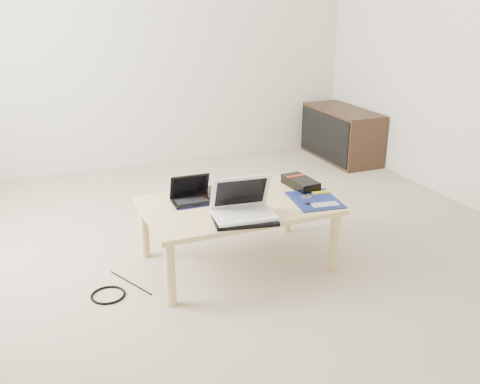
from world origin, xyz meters
name	(u,v)px	position (x,y,z in m)	size (l,w,h in m)	color
ground	(228,248)	(0.00, 0.00, 0.00)	(4.00, 4.00, 0.00)	#AB9D8B
coffee_table	(237,210)	(-0.02, -0.21, 0.35)	(1.10, 0.70, 0.40)	#D8C282
media_cabinet	(341,134)	(1.77, 1.45, 0.25)	(0.41, 0.90, 0.50)	#3D2819
book	(226,192)	(-0.03, -0.06, 0.42)	(0.38, 0.35, 0.03)	black
netbook	(192,196)	(-0.26, -0.09, 0.44)	(0.24, 0.18, 0.16)	black
tablet	(237,205)	(-0.03, -0.25, 0.41)	(0.27, 0.24, 0.01)	black
remote	(251,193)	(0.11, -0.12, 0.41)	(0.11, 0.23, 0.02)	silver
neoprene_sleeve	(244,218)	(-0.08, -0.46, 0.41)	(0.34, 0.25, 0.02)	black
white_laptop	(243,207)	(-0.07, -0.43, 0.47)	(0.35, 0.27, 0.22)	white
motherboard	(315,200)	(0.43, -0.35, 0.40)	(0.31, 0.37, 0.02)	#0C1E52
gpu_box	(300,183)	(0.46, -0.11, 0.43)	(0.15, 0.28, 0.06)	black
cable_coil	(226,203)	(-0.09, -0.21, 0.41)	(0.10, 0.10, 0.01)	black
floor_cable_coil	(108,295)	(-0.82, -0.29, 0.01)	(0.19, 0.19, 0.01)	black
floor_cable_trail	(131,283)	(-0.68, -0.20, 0.00)	(0.01, 0.01, 0.39)	black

